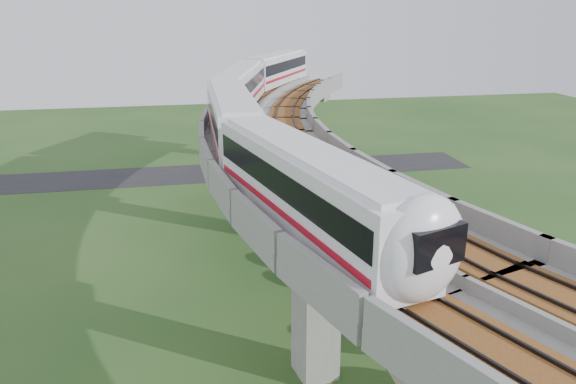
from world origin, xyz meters
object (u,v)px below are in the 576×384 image
car_red (508,249)px  car_dark (377,232)px  metro_train (263,101)px  car_white (452,284)px

car_red → car_dark: size_ratio=0.93×
car_red → metro_train: bearing=-146.3°
car_red → car_dark: 10.79m
car_white → car_red: 8.74m
car_white → car_red: (7.32, 4.77, 0.05)m
car_dark → car_white: bearing=-163.9°
metro_train → car_red: metro_train is taller
metro_train → car_dark: 15.35m
car_white → car_dark: bearing=97.4°
metro_train → car_dark: size_ratio=16.48×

